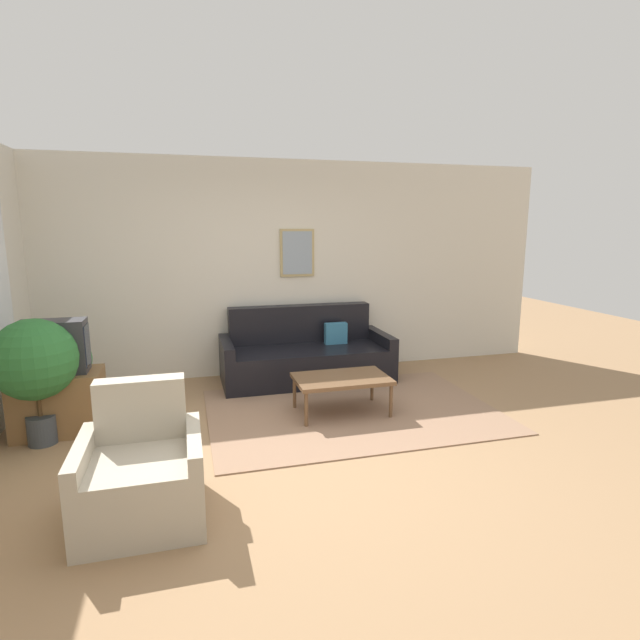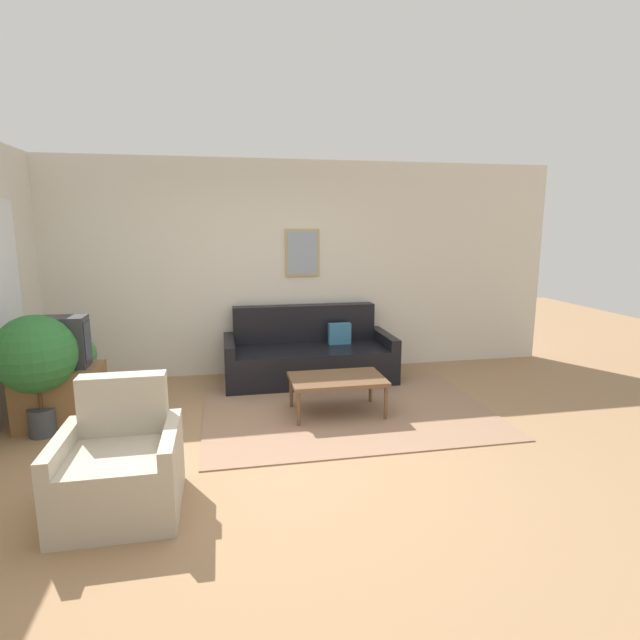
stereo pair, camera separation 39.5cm
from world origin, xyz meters
TOP-DOWN VIEW (x-y plane):
  - ground_plane at (0.00, 0.00)m, footprint 16.00×16.00m
  - area_rug at (0.80, 0.92)m, footprint 2.92×2.05m
  - wall_back at (0.00, 2.58)m, footprint 8.00×0.09m
  - couch at (0.60, 2.12)m, footprint 2.05×0.90m
  - coffee_table at (0.67, 0.90)m, footprint 0.95×0.59m
  - tv_stand at (-1.98, 1.14)m, footprint 0.76×0.47m
  - tv at (-1.98, 1.14)m, footprint 0.57×0.28m
  - armchair at (-1.14, -0.51)m, footprint 0.77×0.76m
  - potted_plant_tall at (-2.08, 0.90)m, footprint 0.70×0.70m
  - potted_plant_by_window at (-1.99, 1.69)m, footprint 0.46×0.46m

SIDE VIEW (x-z plane):
  - ground_plane at x=0.00m, z-range 0.00..0.00m
  - area_rug at x=0.80m, z-range 0.00..0.01m
  - tv_stand at x=-1.98m, z-range 0.00..0.57m
  - armchair at x=-1.14m, z-range -0.14..0.72m
  - couch at x=0.60m, z-range -0.15..0.74m
  - coffee_table at x=0.67m, z-range 0.16..0.55m
  - potted_plant_by_window at x=-1.99m, z-range 0.08..0.85m
  - potted_plant_tall at x=-2.08m, z-range 0.18..1.30m
  - tv at x=-1.98m, z-range 0.57..1.06m
  - wall_back at x=0.00m, z-range 0.00..2.70m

